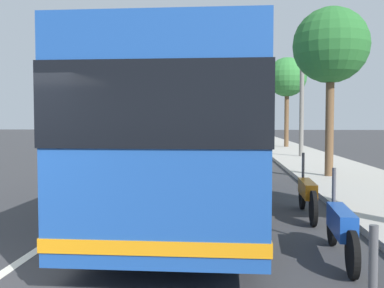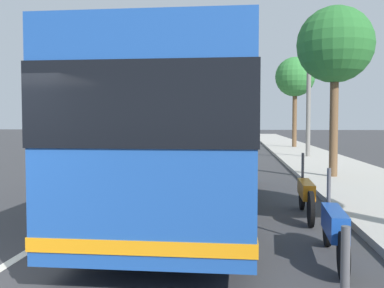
% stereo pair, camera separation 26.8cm
% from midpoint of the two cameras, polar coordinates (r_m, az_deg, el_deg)
% --- Properties ---
extents(sidewalk_curb, '(110.00, 3.60, 0.14)m').
position_cam_midpoint_polar(sidewalk_curb, '(15.00, 20.28, -4.58)').
color(sidewalk_curb, '#B2ADA3').
rests_on(sidewalk_curb, ground).
extents(lane_divider_line, '(110.00, 0.16, 0.01)m').
position_cam_midpoint_polar(lane_divider_line, '(14.78, -7.25, -4.79)').
color(lane_divider_line, silver).
rests_on(lane_divider_line, ground).
extents(coach_bus, '(10.99, 2.66, 3.17)m').
position_cam_midpoint_polar(coach_bus, '(10.10, -0.63, 1.91)').
color(coach_bus, '#1E4C9E').
rests_on(coach_bus, ground).
extents(motorcycle_nearest_curb, '(2.14, 0.32, 1.25)m').
position_cam_midpoint_polar(motorcycle_nearest_curb, '(6.65, 17.80, -10.32)').
color(motorcycle_nearest_curb, black).
rests_on(motorcycle_nearest_curb, ground).
extents(motorcycle_by_tree, '(2.33, 0.29, 1.29)m').
position_cam_midpoint_polar(motorcycle_by_tree, '(9.38, 14.03, -6.31)').
color(motorcycle_by_tree, black).
rests_on(motorcycle_by_tree, ground).
extents(car_oncoming, '(4.30, 2.04, 1.44)m').
position_cam_midpoint_polar(car_oncoming, '(26.41, -7.71, 0.08)').
color(car_oncoming, gold).
rests_on(car_oncoming, ground).
extents(car_far_distant, '(4.44, 1.98, 1.38)m').
position_cam_midpoint_polar(car_far_distant, '(39.23, -2.85, 0.97)').
color(car_far_distant, gray).
rests_on(car_far_distant, ground).
extents(roadside_tree_mid_block, '(2.54, 2.54, 5.82)m').
position_cam_midpoint_polar(roadside_tree_mid_block, '(15.68, 17.21, 12.07)').
color(roadside_tree_mid_block, brown).
rests_on(roadside_tree_mid_block, ground).
extents(roadside_tree_far_block, '(2.91, 2.91, 6.78)m').
position_cam_midpoint_polar(roadside_tree_far_block, '(33.47, 12.09, 8.46)').
color(roadside_tree_far_block, brown).
rests_on(roadside_tree_far_block, ground).
extents(utility_pole, '(0.23, 0.23, 6.71)m').
position_cam_midpoint_polar(utility_pole, '(24.20, 13.85, 6.07)').
color(utility_pole, slate).
rests_on(utility_pole, ground).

